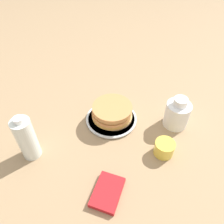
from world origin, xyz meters
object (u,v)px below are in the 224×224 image
Objects in this scene: water_bottle_near at (27,139)px; juice_glass at (164,148)px; cream_jug at (177,114)px; plate at (112,118)px; pancake_stack at (112,112)px.

juice_glass is at bearing -36.70° from water_bottle_near.
cream_jug is at bearing -22.11° from water_bottle_near.
plate is at bearing -6.69° from water_bottle_near.
juice_glass is 0.50m from water_bottle_near.
pancake_stack is at bearing 137.82° from cream_jug.
water_bottle_near is (-0.35, 0.04, 0.04)m from pancake_stack.
plate is 0.28m from cream_jug.
cream_jug reaches higher than juice_glass.
cream_jug is 0.72× the size of water_bottle_near.
juice_glass is 0.38× the size of water_bottle_near.
juice_glass is 0.53× the size of cream_jug.
cream_jug reaches higher than pancake_stack.
pancake_stack is at bearing -6.79° from water_bottle_near.
water_bottle_near is (-0.35, 0.04, 0.08)m from plate.
cream_jug is (0.20, -0.18, 0.01)m from pancake_stack.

